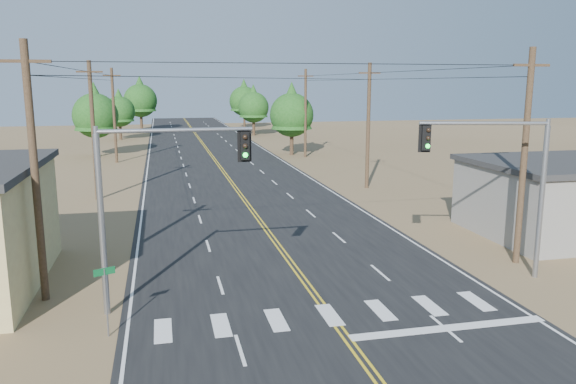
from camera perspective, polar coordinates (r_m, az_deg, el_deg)
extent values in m
cube|color=black|center=(41.85, -4.60, -0.62)|extent=(15.00, 200.00, 0.02)
cylinder|color=#4C3826|center=(23.32, -24.31, 1.61)|extent=(0.30, 0.30, 10.00)
cube|color=#4C3826|center=(23.08, -25.14, 11.95)|extent=(1.80, 0.12, 0.12)
cylinder|color=#4C3826|center=(42.98, -19.17, 5.84)|extent=(0.30, 0.30, 10.00)
cube|color=#4C3826|center=(42.85, -19.53, 11.44)|extent=(1.80, 0.12, 0.12)
cylinder|color=#4C3826|center=(62.85, -17.25, 7.40)|extent=(0.30, 0.30, 10.00)
cube|color=#4C3826|center=(62.76, -17.47, 11.23)|extent=(1.80, 0.12, 0.12)
cylinder|color=#4C3826|center=(28.06, 22.85, 3.16)|extent=(0.30, 0.30, 10.00)
cube|color=#4C3826|center=(27.86, 23.51, 11.74)|extent=(1.80, 0.12, 0.12)
cylinder|color=#4C3826|center=(45.72, 8.15, 6.61)|extent=(0.30, 0.30, 10.00)
cube|color=#4C3826|center=(45.60, 8.29, 11.88)|extent=(1.80, 0.12, 0.12)
cylinder|color=#4C3826|center=(64.76, 1.78, 7.98)|extent=(0.30, 0.30, 10.00)
cube|color=#4C3826|center=(64.68, 1.81, 11.70)|extent=(1.80, 0.12, 0.12)
cylinder|color=gray|center=(21.31, -18.39, -3.37)|extent=(0.23, 0.23, 6.65)
cylinder|color=gray|center=(20.77, -18.94, 5.56)|extent=(0.17, 0.17, 0.57)
cylinder|color=gray|center=(20.67, -11.29, 6.18)|extent=(5.52, 0.19, 0.15)
cube|color=black|center=(20.96, -4.43, 4.72)|extent=(0.33, 0.29, 1.05)
sphere|color=black|center=(20.76, -4.38, 5.59)|extent=(0.19, 0.19, 0.19)
sphere|color=black|center=(20.79, -4.37, 4.67)|extent=(0.19, 0.19, 0.19)
sphere|color=#0CE533|center=(20.83, -4.35, 3.76)|extent=(0.19, 0.19, 0.19)
cylinder|color=gray|center=(26.49, 24.32, -1.05)|extent=(0.23, 0.23, 6.66)
cylinder|color=gray|center=(26.05, 24.90, 6.13)|extent=(0.17, 0.17, 0.57)
cylinder|color=gray|center=(25.10, 19.25, 6.61)|extent=(5.24, 1.47, 0.15)
cube|color=black|center=(24.53, 13.79, 5.37)|extent=(0.39, 0.36, 1.05)
sphere|color=black|center=(24.37, 14.09, 6.10)|extent=(0.19, 0.19, 0.19)
sphere|color=black|center=(24.40, 14.05, 5.33)|extent=(0.19, 0.19, 0.19)
sphere|color=#0CE533|center=(24.44, 14.02, 4.55)|extent=(0.19, 0.19, 0.19)
cylinder|color=gray|center=(20.03, -17.97, -10.67)|extent=(0.06, 0.06, 2.39)
cube|color=#0C5728|center=(19.66, -18.16, -7.69)|extent=(0.67, 0.32, 0.24)
cylinder|color=#3F2D1E|center=(69.10, -18.82, 4.72)|extent=(0.46, 0.46, 3.10)
cone|color=#174A15|center=(68.81, -19.04, 8.28)|extent=(4.82, 4.82, 5.51)
sphere|color=#174A15|center=(68.86, -18.98, 7.35)|extent=(5.16, 5.16, 5.16)
cylinder|color=#3F2D1E|center=(88.95, -16.66, 6.01)|extent=(0.43, 0.43, 2.76)
cone|color=#174A15|center=(88.73, -16.80, 8.48)|extent=(4.30, 4.30, 4.91)
sphere|color=#174A15|center=(88.77, -16.76, 7.84)|extent=(4.60, 4.60, 4.60)
cylinder|color=#3F2D1E|center=(104.49, -14.67, 6.99)|extent=(0.50, 0.50, 3.50)
cone|color=#174A15|center=(104.29, -14.80, 9.66)|extent=(5.45, 5.45, 6.22)
sphere|color=#174A15|center=(104.32, -14.77, 8.96)|extent=(5.83, 5.83, 5.83)
cylinder|color=#3F2D1E|center=(66.93, 0.37, 5.12)|extent=(0.45, 0.45, 3.09)
cone|color=#174A15|center=(66.63, 0.37, 8.79)|extent=(4.81, 4.81, 5.50)
sphere|color=#174A15|center=(66.68, 0.37, 7.83)|extent=(5.15, 5.15, 5.15)
cylinder|color=#3F2D1E|center=(92.48, -3.51, 6.69)|extent=(0.48, 0.48, 2.98)
cone|color=#174A15|center=(92.27, -3.54, 9.25)|extent=(4.64, 4.64, 5.30)
sphere|color=#174A15|center=(92.30, -3.53, 8.59)|extent=(4.97, 4.97, 4.97)
cylinder|color=#3F2D1E|center=(107.45, -4.45, 7.37)|extent=(0.41, 0.41, 3.32)
cone|color=#174A15|center=(107.26, -4.49, 9.83)|extent=(5.17, 5.17, 5.91)
sphere|color=#174A15|center=(107.29, -4.48, 9.19)|extent=(5.54, 5.54, 5.54)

